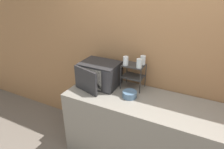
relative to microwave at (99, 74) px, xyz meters
name	(u,v)px	position (x,y,z in m)	size (l,w,h in m)	color
wall_back	(159,56)	(0.67, 0.30, 0.26)	(8.00, 0.06, 2.60)	#9E7047
counter	(144,131)	(0.67, -0.09, -0.60)	(1.94, 0.69, 0.88)	gray
microwave	(99,74)	(0.00, 0.00, 0.00)	(0.49, 0.49, 0.31)	#262628
dish_rack	(133,71)	(0.42, 0.13, 0.07)	(0.27, 0.21, 0.32)	#333333
glass_front_left	(126,61)	(0.33, 0.08, 0.22)	(0.07, 0.07, 0.11)	silver
glass_back_right	(143,60)	(0.51, 0.20, 0.22)	(0.07, 0.07, 0.11)	silver
glass_front_right	(139,63)	(0.50, 0.08, 0.22)	(0.07, 0.07, 0.11)	silver
bowl	(130,94)	(0.47, -0.10, -0.12)	(0.17, 0.17, 0.07)	slate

